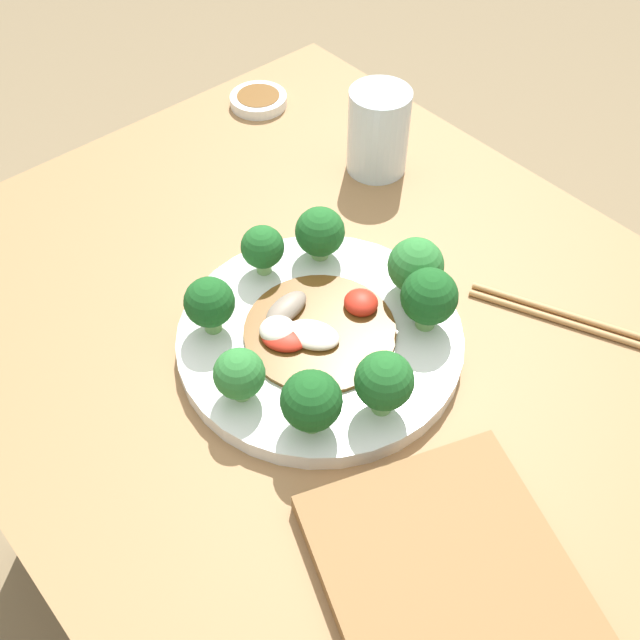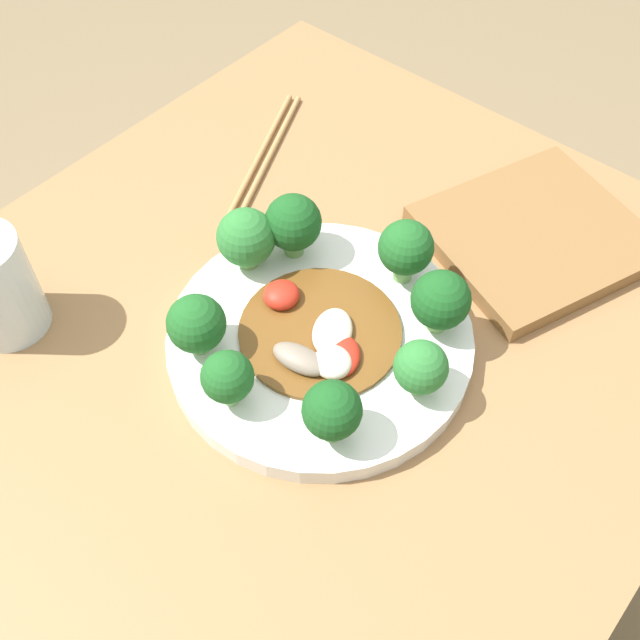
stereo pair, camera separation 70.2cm
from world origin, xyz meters
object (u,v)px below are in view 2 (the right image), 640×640
Objects in this scene: broccoli_southeast at (196,324)px; broccoli_north at (421,368)px; broccoli_southwest at (293,223)px; broccoli_west at (406,249)px; chopsticks at (263,158)px; cutting_board at (535,235)px; broccoli_northwest at (441,301)px; broccoli_east at (228,378)px; stirfry_center at (318,335)px; broccoli_northeast at (332,411)px; broccoli_south at (246,238)px; plate at (320,339)px.

broccoli_north is at bearing 117.58° from broccoli_southeast.
broccoli_southwest reaches higher than broccoli_southeast.
broccoli_west is 0.30× the size of chopsticks.
cutting_board is at bearing 137.87° from broccoli_southwest.
broccoli_northwest is 0.21m from broccoli_east.
broccoli_west reaches higher than stirfry_center.
broccoli_northwest is 1.16× the size of broccoli_north.
chopsticks is at bearing -114.62° from broccoli_north.
stirfry_center is at bearing -80.82° from broccoli_north.
broccoli_south is at bearing -116.78° from broccoli_northeast.
broccoli_southeast is at bearing -86.73° from broccoli_northeast.
broccoli_northeast is 1.12× the size of broccoli_north.
cutting_board is (-0.37, 0.10, -0.05)m from broccoli_east.
stirfry_center reaches higher than chopsticks.
broccoli_northwest reaches higher than plate.
broccoli_southwest reaches higher than stirfry_center.
broccoli_west is (-0.19, 0.09, 0.01)m from broccoli_southeast.
broccoli_northeast is at bearing -18.43° from broccoli_north.
cutting_board is (-0.24, 0.20, -0.05)m from broccoli_south.
broccoli_west is 1.05× the size of broccoli_northwest.
broccoli_northeast is 0.24× the size of cutting_board.
broccoli_southwest reaches higher than broccoli_north.
stirfry_center is (0.12, -0.01, -0.04)m from broccoli_west.
broccoli_southwest is 0.27m from cutting_board.
broccoli_northeast is (0.08, 0.08, 0.05)m from plate.
plate is 1.89× the size of stirfry_center.
broccoli_northwest is 0.25× the size of cutting_board.
broccoli_southwest is 0.18m from chopsticks.
broccoli_south is 0.32m from cutting_board.
broccoli_north reaches higher than stirfry_center.
broccoli_south is at bearing -56.42° from broccoli_west.
broccoli_east is at bearing 70.08° from broccoli_southeast.
broccoli_southeast is at bearing 5.62° from broccoli_southwest.
broccoli_north is (-0.12, 0.12, -0.00)m from broccoli_east.
broccoli_southeast reaches higher than chopsticks.
broccoli_southwest is 0.12m from stirfry_center.
broccoli_southeast is 0.27× the size of chopsticks.
broccoli_west is 1.19× the size of broccoli_east.
stirfry_center is (0.01, 0.00, 0.02)m from plate.
cutting_board is at bearing 155.12° from broccoli_west.
broccoli_west reaches higher than broccoli_northeast.
broccoli_northwest is 0.33m from chopsticks.
broccoli_northeast is 0.34m from cutting_board.
broccoli_northeast reaches higher than cutting_board.
broccoli_west is (-0.05, 0.11, 0.00)m from broccoli_southwest.
broccoli_southwest reaches higher than cutting_board.
chopsticks is (-0.25, -0.16, -0.05)m from broccoli_southeast.
broccoli_southeast is 0.89× the size of broccoli_southwest.
broccoli_southwest is (-0.15, -0.01, 0.01)m from broccoli_southeast.
broccoli_northeast is (0.14, 0.17, -0.00)m from broccoli_southwest.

